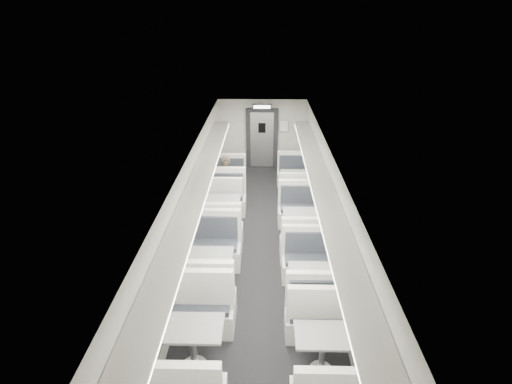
{
  "coord_description": "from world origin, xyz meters",
  "views": [
    {
      "loc": [
        0.07,
        -7.48,
        5.2
      ],
      "look_at": [
        -0.11,
        1.11,
        1.22
      ],
      "focal_mm": 28.0,
      "sensor_mm": 36.0,
      "label": 1
    }
  ],
  "objects_px": {
    "booth_left_b": "(221,213)",
    "booth_right_b": "(302,226)",
    "passenger": "(227,182)",
    "vestibule_door": "(262,139)",
    "exit_sign": "(262,107)",
    "booth_left_c": "(209,272)",
    "booth_right_d": "(322,352)",
    "booth_left_a": "(227,188)",
    "booth_right_c": "(311,286)",
    "booth_left_d": "(193,347)",
    "booth_right_a": "(294,183)"
  },
  "relations": [
    {
      "from": "booth_left_a",
      "to": "booth_right_c",
      "type": "bearing_deg",
      "value": -66.19
    },
    {
      "from": "exit_sign",
      "to": "booth_right_b",
      "type": "bearing_deg",
      "value": -77.48
    },
    {
      "from": "booth_right_d",
      "to": "vestibule_door",
      "type": "height_order",
      "value": "vestibule_door"
    },
    {
      "from": "booth_left_a",
      "to": "passenger",
      "type": "height_order",
      "value": "passenger"
    },
    {
      "from": "booth_right_c",
      "to": "booth_left_a",
      "type": "bearing_deg",
      "value": 113.81
    },
    {
      "from": "booth_left_a",
      "to": "booth_left_b",
      "type": "xyz_separation_m",
      "value": [
        0.0,
        -1.68,
        0.05
      ]
    },
    {
      "from": "booth_right_a",
      "to": "booth_right_c",
      "type": "xyz_separation_m",
      "value": [
        0.0,
        -5.0,
        0.03
      ]
    },
    {
      "from": "booth_right_b",
      "to": "booth_right_c",
      "type": "distance_m",
      "value": 2.28
    },
    {
      "from": "passenger",
      "to": "vestibule_door",
      "type": "distance_m",
      "value": 3.33
    },
    {
      "from": "booth_left_b",
      "to": "booth_right_d",
      "type": "bearing_deg",
      "value": -65.81
    },
    {
      "from": "booth_right_c",
      "to": "passenger",
      "type": "height_order",
      "value": "passenger"
    },
    {
      "from": "booth_left_c",
      "to": "exit_sign",
      "type": "height_order",
      "value": "exit_sign"
    },
    {
      "from": "booth_left_a",
      "to": "booth_left_b",
      "type": "bearing_deg",
      "value": -90.0
    },
    {
      "from": "booth_left_c",
      "to": "booth_left_b",
      "type": "bearing_deg",
      "value": 90.0
    },
    {
      "from": "booth_left_c",
      "to": "booth_left_d",
      "type": "relative_size",
      "value": 1.01
    },
    {
      "from": "booth_left_a",
      "to": "booth_right_d",
      "type": "relative_size",
      "value": 0.96
    },
    {
      "from": "booth_right_c",
      "to": "exit_sign",
      "type": "xyz_separation_m",
      "value": [
        -1.0,
        6.78,
        1.89
      ]
    },
    {
      "from": "booth_left_d",
      "to": "booth_right_b",
      "type": "height_order",
      "value": "booth_left_d"
    },
    {
      "from": "booth_left_b",
      "to": "exit_sign",
      "type": "relative_size",
      "value": 3.8
    },
    {
      "from": "booth_left_b",
      "to": "passenger",
      "type": "relative_size",
      "value": 1.57
    },
    {
      "from": "booth_right_b",
      "to": "exit_sign",
      "type": "bearing_deg",
      "value": 102.52
    },
    {
      "from": "booth_left_d",
      "to": "passenger",
      "type": "bearing_deg",
      "value": 89.64
    },
    {
      "from": "booth_right_d",
      "to": "passenger",
      "type": "bearing_deg",
      "value": 109.04
    },
    {
      "from": "exit_sign",
      "to": "vestibule_door",
      "type": "bearing_deg",
      "value": 90.0
    },
    {
      "from": "booth_right_c",
      "to": "booth_left_b",
      "type": "bearing_deg",
      "value": 125.05
    },
    {
      "from": "booth_right_d",
      "to": "exit_sign",
      "type": "distance_m",
      "value": 8.65
    },
    {
      "from": "booth_left_d",
      "to": "booth_left_b",
      "type": "bearing_deg",
      "value": 90.0
    },
    {
      "from": "booth_left_c",
      "to": "booth_right_b",
      "type": "distance_m",
      "value": 2.77
    },
    {
      "from": "booth_left_a",
      "to": "booth_left_b",
      "type": "height_order",
      "value": "booth_left_b"
    },
    {
      "from": "booth_right_a",
      "to": "booth_right_d",
      "type": "distance_m",
      "value": 6.6
    },
    {
      "from": "booth_left_c",
      "to": "booth_right_d",
      "type": "distance_m",
      "value": 2.8
    },
    {
      "from": "booth_left_b",
      "to": "booth_right_b",
      "type": "distance_m",
      "value": 2.08
    },
    {
      "from": "booth_left_c",
      "to": "booth_left_a",
      "type": "bearing_deg",
      "value": 90.0
    },
    {
      "from": "booth_right_c",
      "to": "booth_left_d",
      "type": "bearing_deg",
      "value": -142.07
    },
    {
      "from": "booth_left_d",
      "to": "vestibule_door",
      "type": "height_order",
      "value": "vestibule_door"
    },
    {
      "from": "booth_left_b",
      "to": "passenger",
      "type": "height_order",
      "value": "passenger"
    },
    {
      "from": "booth_right_d",
      "to": "booth_left_c",
      "type": "bearing_deg",
      "value": 135.59
    },
    {
      "from": "vestibule_door",
      "to": "passenger",
      "type": "bearing_deg",
      "value": -106.88
    },
    {
      "from": "booth_right_c",
      "to": "booth_right_d",
      "type": "relative_size",
      "value": 1.0
    },
    {
      "from": "booth_right_a",
      "to": "booth_right_b",
      "type": "bearing_deg",
      "value": -90.0
    },
    {
      "from": "booth_right_a",
      "to": "booth_left_b",
      "type": "bearing_deg",
      "value": -132.93
    },
    {
      "from": "booth_left_a",
      "to": "passenger",
      "type": "bearing_deg",
      "value": -85.38
    },
    {
      "from": "vestibule_door",
      "to": "exit_sign",
      "type": "xyz_separation_m",
      "value": [
        0.0,
        -0.49,
        1.24
      ]
    },
    {
      "from": "booth_left_d",
      "to": "booth_right_d",
      "type": "bearing_deg",
      "value": -1.22
    },
    {
      "from": "booth_left_c",
      "to": "booth_right_d",
      "type": "xyz_separation_m",
      "value": [
        2.0,
        -1.96,
        -0.04
      ]
    },
    {
      "from": "booth_left_c",
      "to": "booth_right_a",
      "type": "bearing_deg",
      "value": 66.7
    },
    {
      "from": "booth_left_b",
      "to": "passenger",
      "type": "xyz_separation_m",
      "value": [
        0.04,
        1.24,
        0.33
      ]
    },
    {
      "from": "passenger",
      "to": "booth_left_b",
      "type": "bearing_deg",
      "value": -89.41
    },
    {
      "from": "booth_left_b",
      "to": "booth_right_d",
      "type": "distance_m",
      "value": 4.88
    },
    {
      "from": "booth_right_c",
      "to": "booth_right_d",
      "type": "height_order",
      "value": "booth_right_d"
    }
  ]
}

